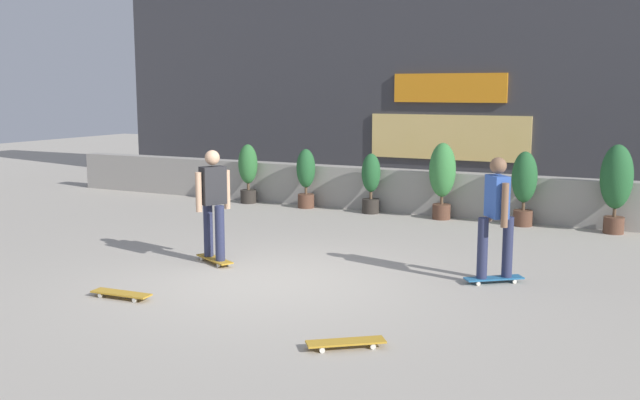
# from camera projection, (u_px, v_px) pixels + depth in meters

# --- Properties ---
(ground_plane) EXTENTS (48.00, 48.00, 0.00)m
(ground_plane) POSITION_uv_depth(u_px,v_px,m) (271.00, 280.00, 9.78)
(ground_plane) COLOR #A8A093
(planter_wall) EXTENTS (18.00, 0.40, 0.90)m
(planter_wall) POSITION_uv_depth(u_px,v_px,m) (416.00, 192.00, 15.01)
(planter_wall) COLOR gray
(planter_wall) RESTS_ON ground
(building_backdrop) EXTENTS (20.00, 2.08, 6.50)m
(building_backdrop) POSITION_uv_depth(u_px,v_px,m) (471.00, 62.00, 18.11)
(building_backdrop) COLOR #38383D
(building_backdrop) RESTS_ON ground
(potted_plant_0) EXTENTS (0.44, 0.44, 1.34)m
(potted_plant_0) POSITION_uv_depth(u_px,v_px,m) (248.00, 170.00, 16.27)
(potted_plant_0) COLOR #2D2823
(potted_plant_0) RESTS_ON ground
(potted_plant_1) EXTENTS (0.41, 0.41, 1.29)m
(potted_plant_1) POSITION_uv_depth(u_px,v_px,m) (306.00, 175.00, 15.62)
(potted_plant_1) COLOR brown
(potted_plant_1) RESTS_ON ground
(potted_plant_2) EXTENTS (0.39, 0.39, 1.25)m
(potted_plant_2) POSITION_uv_depth(u_px,v_px,m) (371.00, 181.00, 14.95)
(potted_plant_2) COLOR #2D2823
(potted_plant_2) RESTS_ON ground
(potted_plant_3) EXTENTS (0.53, 0.53, 1.53)m
(potted_plant_3) POSITION_uv_depth(u_px,v_px,m) (442.00, 175.00, 14.24)
(potted_plant_3) COLOR brown
(potted_plant_3) RESTS_ON ground
(potted_plant_4) EXTENTS (0.47, 0.47, 1.42)m
(potted_plant_4) POSITION_uv_depth(u_px,v_px,m) (524.00, 183.00, 13.54)
(potted_plant_4) COLOR brown
(potted_plant_4) RESTS_ON ground
(potted_plant_5) EXTENTS (0.57, 0.57, 1.61)m
(potted_plant_5) POSITION_uv_depth(u_px,v_px,m) (616.00, 181.00, 12.81)
(potted_plant_5) COLOR brown
(potted_plant_5) RESTS_ON ground
(skater_far_right) EXTENTS (0.75, 0.65, 1.70)m
(skater_far_right) POSITION_uv_depth(u_px,v_px,m) (496.00, 214.00, 9.50)
(skater_far_right) COLOR #266699
(skater_far_right) RESTS_ON ground
(skater_far_left) EXTENTS (0.80, 0.54, 1.70)m
(skater_far_left) POSITION_uv_depth(u_px,v_px,m) (213.00, 201.00, 10.59)
(skater_far_left) COLOR #BF8C26
(skater_far_left) RESTS_ON ground
(skateboard_near_camera) EXTENTS (0.81, 0.26, 0.08)m
(skateboard_near_camera) POSITION_uv_depth(u_px,v_px,m) (121.00, 293.00, 8.93)
(skateboard_near_camera) COLOR #BF8C26
(skateboard_near_camera) RESTS_ON ground
(skateboard_aside) EXTENTS (0.76, 0.65, 0.08)m
(skateboard_aside) POSITION_uv_depth(u_px,v_px,m) (346.00, 342.00, 7.21)
(skateboard_aside) COLOR #BF8C26
(skateboard_aside) RESTS_ON ground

